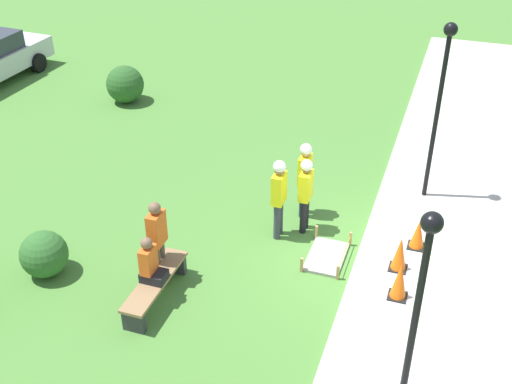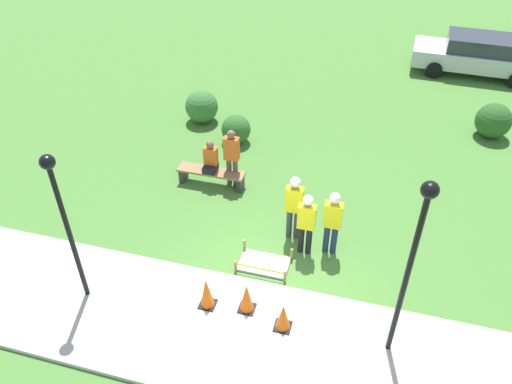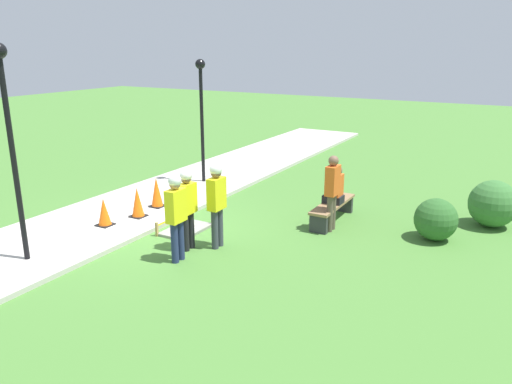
{
  "view_description": "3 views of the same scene",
  "coord_description": "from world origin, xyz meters",
  "px_view_note": "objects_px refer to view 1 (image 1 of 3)",
  "views": [
    {
      "loc": [
        -10.21,
        -1.39,
        7.77
      ],
      "look_at": [
        -0.13,
        2.08,
        1.16
      ],
      "focal_mm": 45.0,
      "sensor_mm": 36.0,
      "label": 1
    },
    {
      "loc": [
        1.72,
        -7.21,
        8.28
      ],
      "look_at": [
        -0.76,
        1.74,
        1.14
      ],
      "focal_mm": 35.0,
      "sensor_mm": 36.0,
      "label": 2
    },
    {
      "loc": [
        8.06,
        7.06,
        3.99
      ],
      "look_at": [
        -0.71,
        2.11,
        1.01
      ],
      "focal_mm": 35.0,
      "sensor_mm": 36.0,
      "label": 3
    }
  ],
  "objects_px": {
    "traffic_cone_sidewalk_edge": "(418,234)",
    "worker_supervisor": "(279,192)",
    "traffic_cone_near_patch": "(400,280)",
    "worker_trainee": "(306,190)",
    "lamppost_near": "(441,88)",
    "worker_assistant": "(305,174)",
    "park_bench": "(155,285)",
    "lamppost_far": "(420,290)",
    "bystander_in_orange_shirt": "(157,237)",
    "traffic_cone_far_patch": "(400,254)",
    "person_seated_on_bench": "(150,264)"
  },
  "relations": [
    {
      "from": "traffic_cone_sidewalk_edge",
      "to": "worker_supervisor",
      "type": "distance_m",
      "value": 2.86
    },
    {
      "from": "traffic_cone_near_patch",
      "to": "traffic_cone_sidewalk_edge",
      "type": "distance_m",
      "value": 1.64
    },
    {
      "from": "worker_trainee",
      "to": "lamppost_near",
      "type": "bearing_deg",
      "value": -47.26
    },
    {
      "from": "traffic_cone_sidewalk_edge",
      "to": "worker_assistant",
      "type": "relative_size",
      "value": 0.37
    },
    {
      "from": "park_bench",
      "to": "lamppost_far",
      "type": "xyz_separation_m",
      "value": [
        -1.2,
        -4.52,
        2.1
      ]
    },
    {
      "from": "bystander_in_orange_shirt",
      "to": "lamppost_near",
      "type": "relative_size",
      "value": 0.43
    },
    {
      "from": "lamppost_near",
      "to": "traffic_cone_near_patch",
      "type": "bearing_deg",
      "value": 179.1
    },
    {
      "from": "worker_trainee",
      "to": "worker_supervisor",
      "type": "bearing_deg",
      "value": 130.27
    },
    {
      "from": "traffic_cone_far_patch",
      "to": "lamppost_far",
      "type": "relative_size",
      "value": 0.2
    },
    {
      "from": "bystander_in_orange_shirt",
      "to": "lamppost_far",
      "type": "relative_size",
      "value": 0.49
    },
    {
      "from": "traffic_cone_far_patch",
      "to": "worker_supervisor",
      "type": "height_order",
      "value": "worker_supervisor"
    },
    {
      "from": "bystander_in_orange_shirt",
      "to": "lamppost_far",
      "type": "bearing_deg",
      "value": -110.47
    },
    {
      "from": "person_seated_on_bench",
      "to": "worker_trainee",
      "type": "bearing_deg",
      "value": -33.53
    },
    {
      "from": "worker_trainee",
      "to": "traffic_cone_far_patch",
      "type": "bearing_deg",
      "value": -111.12
    },
    {
      "from": "bystander_in_orange_shirt",
      "to": "worker_assistant",
      "type": "bearing_deg",
      "value": -33.0
    },
    {
      "from": "person_seated_on_bench",
      "to": "worker_assistant",
      "type": "distance_m",
      "value": 4.0
    },
    {
      "from": "worker_supervisor",
      "to": "lamppost_far",
      "type": "relative_size",
      "value": 0.5
    },
    {
      "from": "traffic_cone_far_patch",
      "to": "traffic_cone_sidewalk_edge",
      "type": "distance_m",
      "value": 0.85
    },
    {
      "from": "traffic_cone_far_patch",
      "to": "worker_supervisor",
      "type": "distance_m",
      "value": 2.62
    },
    {
      "from": "worker_assistant",
      "to": "lamppost_near",
      "type": "height_order",
      "value": "lamppost_near"
    },
    {
      "from": "traffic_cone_far_patch",
      "to": "worker_assistant",
      "type": "xyz_separation_m",
      "value": [
        1.36,
        2.24,
        0.57
      ]
    },
    {
      "from": "traffic_cone_near_patch",
      "to": "worker_trainee",
      "type": "bearing_deg",
      "value": 53.48
    },
    {
      "from": "traffic_cone_sidewalk_edge",
      "to": "lamppost_near",
      "type": "height_order",
      "value": "lamppost_near"
    },
    {
      "from": "worker_assistant",
      "to": "lamppost_far",
      "type": "bearing_deg",
      "value": -149.92
    },
    {
      "from": "traffic_cone_sidewalk_edge",
      "to": "park_bench",
      "type": "bearing_deg",
      "value": 125.23
    },
    {
      "from": "worker_supervisor",
      "to": "lamppost_far",
      "type": "xyz_separation_m",
      "value": [
        -3.81,
        -3.03,
        1.38
      ]
    },
    {
      "from": "person_seated_on_bench",
      "to": "worker_supervisor",
      "type": "height_order",
      "value": "worker_supervisor"
    },
    {
      "from": "traffic_cone_sidewalk_edge",
      "to": "worker_assistant",
      "type": "distance_m",
      "value": 2.61
    },
    {
      "from": "traffic_cone_near_patch",
      "to": "lamppost_far",
      "type": "height_order",
      "value": "lamppost_far"
    },
    {
      "from": "worker_supervisor",
      "to": "worker_trainee",
      "type": "relative_size",
      "value": 1.06
    },
    {
      "from": "bystander_in_orange_shirt",
      "to": "traffic_cone_sidewalk_edge",
      "type": "bearing_deg",
      "value": -61.05
    },
    {
      "from": "park_bench",
      "to": "lamppost_far",
      "type": "bearing_deg",
      "value": -104.88
    },
    {
      "from": "worker_trainee",
      "to": "lamppost_far",
      "type": "bearing_deg",
      "value": -148.36
    },
    {
      "from": "park_bench",
      "to": "person_seated_on_bench",
      "type": "height_order",
      "value": "person_seated_on_bench"
    },
    {
      "from": "traffic_cone_sidewalk_edge",
      "to": "bystander_in_orange_shirt",
      "type": "bearing_deg",
      "value": 118.95
    },
    {
      "from": "park_bench",
      "to": "worker_assistant",
      "type": "relative_size",
      "value": 1.09
    },
    {
      "from": "traffic_cone_sidewalk_edge",
      "to": "bystander_in_orange_shirt",
      "type": "xyz_separation_m",
      "value": [
        -2.45,
        4.43,
        0.55
      ]
    },
    {
      "from": "traffic_cone_near_patch",
      "to": "worker_trainee",
      "type": "height_order",
      "value": "worker_trainee"
    },
    {
      "from": "traffic_cone_far_patch",
      "to": "traffic_cone_sidewalk_edge",
      "type": "xyz_separation_m",
      "value": [
        0.82,
        -0.24,
        -0.04
      ]
    },
    {
      "from": "traffic_cone_sidewalk_edge",
      "to": "lamppost_far",
      "type": "distance_m",
      "value": 4.67
    },
    {
      "from": "person_seated_on_bench",
      "to": "park_bench",
      "type": "bearing_deg",
      "value": -75.43
    },
    {
      "from": "traffic_cone_sidewalk_edge",
      "to": "lamppost_near",
      "type": "bearing_deg",
      "value": 2.09
    },
    {
      "from": "person_seated_on_bench",
      "to": "worker_supervisor",
      "type": "relative_size",
      "value": 0.5
    },
    {
      "from": "worker_trainee",
      "to": "lamppost_far",
      "type": "relative_size",
      "value": 0.47
    },
    {
      "from": "traffic_cone_far_patch",
      "to": "worker_supervisor",
      "type": "relative_size",
      "value": 0.4
    },
    {
      "from": "worker_assistant",
      "to": "lamppost_near",
      "type": "relative_size",
      "value": 0.44
    },
    {
      "from": "worker_supervisor",
      "to": "worker_assistant",
      "type": "bearing_deg",
      "value": -16.51
    },
    {
      "from": "lamppost_near",
      "to": "lamppost_far",
      "type": "distance_m",
      "value": 6.27
    },
    {
      "from": "lamppost_near",
      "to": "bystander_in_orange_shirt",
      "type": "bearing_deg",
      "value": 135.97
    },
    {
      "from": "worker_supervisor",
      "to": "traffic_cone_near_patch",
      "type": "bearing_deg",
      "value": -115.15
    }
  ]
}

